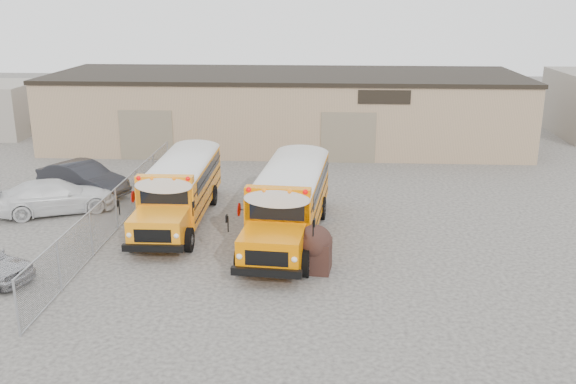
# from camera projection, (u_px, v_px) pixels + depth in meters

# --- Properties ---
(ground) EXTENTS (120.00, 120.00, 0.00)m
(ground) POSITION_uv_depth(u_px,v_px,m) (251.00, 260.00, 23.83)
(ground) COLOR #393634
(ground) RESTS_ON ground
(warehouse) EXTENTS (30.20, 10.20, 4.67)m
(warehouse) POSITION_uv_depth(u_px,v_px,m) (285.00, 108.00, 42.24)
(warehouse) COLOR tan
(warehouse) RESTS_ON ground
(chainlink_fence) EXTENTS (0.07, 18.07, 1.81)m
(chainlink_fence) POSITION_uv_depth(u_px,v_px,m) (117.00, 209.00, 26.78)
(chainlink_fence) COLOR #97999F
(chainlink_fence) RESTS_ON ground
(school_bus_left) EXTENTS (2.83, 9.37, 2.73)m
(school_bus_left) POSITION_uv_depth(u_px,v_px,m) (203.00, 153.00, 33.35)
(school_bus_left) COLOR orange
(school_bus_left) RESTS_ON ground
(school_bus_right) EXTENTS (3.44, 10.04, 2.89)m
(school_bus_right) POSITION_uv_depth(u_px,v_px,m) (307.00, 160.00, 31.65)
(school_bus_right) COLOR orange
(school_bus_right) RESTS_ON ground
(tarp_bundle) EXTENTS (1.26, 1.26, 1.72)m
(tarp_bundle) POSITION_uv_depth(u_px,v_px,m) (315.00, 248.00, 22.66)
(tarp_bundle) COLOR black
(tarp_bundle) RESTS_ON ground
(car_white) EXTENTS (5.57, 4.12, 1.50)m
(car_white) POSITION_uv_depth(u_px,v_px,m) (56.00, 196.00, 28.94)
(car_white) COLOR silver
(car_white) RESTS_ON ground
(car_dark) EXTENTS (5.15, 3.79, 1.62)m
(car_dark) POSITION_uv_depth(u_px,v_px,m) (83.00, 179.00, 31.57)
(car_dark) COLOR black
(car_dark) RESTS_ON ground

